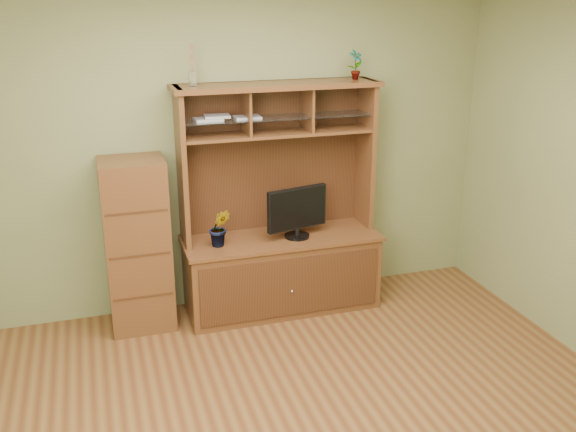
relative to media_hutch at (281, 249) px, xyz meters
name	(u,v)px	position (x,y,z in m)	size (l,w,h in m)	color
room	(310,230)	(-0.35, -1.73, 0.83)	(4.54, 4.04, 2.74)	#563018
media_hutch	(281,249)	(0.00, 0.00, 0.00)	(1.66, 0.61, 1.90)	#4E2C16
monitor	(297,212)	(0.12, -0.08, 0.35)	(0.53, 0.21, 0.42)	black
orchid_plant	(220,228)	(-0.53, -0.08, 0.28)	(0.17, 0.14, 0.31)	#33541C
top_plant	(355,64)	(0.66, 0.08, 1.50)	(0.13, 0.09, 0.24)	#276021
reed_diffuser	(192,69)	(-0.66, 0.08, 1.50)	(0.06, 0.06, 0.32)	silver
magazines	(224,118)	(-0.43, 0.08, 1.13)	(0.52, 0.17, 0.04)	#A4A4A9
side_cabinet	(137,245)	(-1.17, 0.03, 0.17)	(0.49, 0.45, 1.38)	#4E2C16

